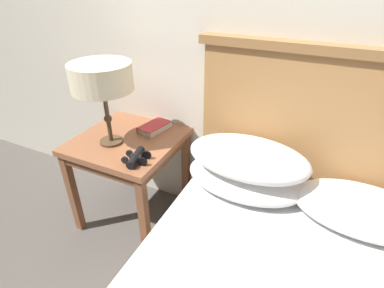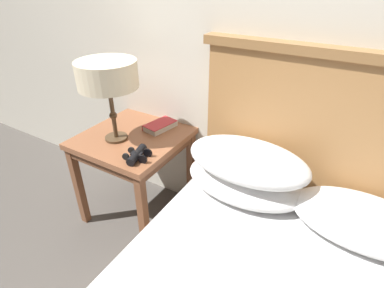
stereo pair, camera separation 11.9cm
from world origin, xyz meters
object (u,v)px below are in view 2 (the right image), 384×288
(table_lamp, at_px, (107,76))
(binoculars_pair, at_px, (137,155))
(nightstand, at_px, (133,147))
(book_on_nightstand, at_px, (160,126))

(table_lamp, distance_m, binoculars_pair, 0.44)
(nightstand, xyz_separation_m, book_on_nightstand, (0.09, 0.16, 0.10))
(binoculars_pair, bearing_deg, nightstand, 136.63)
(nightstand, distance_m, table_lamp, 0.46)
(nightstand, xyz_separation_m, binoculars_pair, (0.19, -0.18, 0.10))
(book_on_nightstand, bearing_deg, table_lamp, -120.89)
(nightstand, relative_size, table_lamp, 1.31)
(table_lamp, height_order, book_on_nightstand, table_lamp)
(table_lamp, distance_m, book_on_nightstand, 0.45)
(book_on_nightstand, bearing_deg, nightstand, -118.66)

